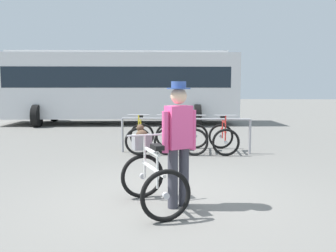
{
  "coord_description": "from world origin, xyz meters",
  "views": [
    {
      "loc": [
        0.39,
        -5.15,
        1.67
      ],
      "look_at": [
        -0.1,
        0.78,
        1.0
      ],
      "focal_mm": 38.6,
      "sensor_mm": 36.0,
      "label": 1
    }
  ],
  "objects_px": {
    "person_with_featured_bike": "(179,139)",
    "bus_distant": "(120,84)",
    "racked_bike_white": "(168,137)",
    "racked_bike_black": "(195,137)",
    "racked_bike_red": "(223,138)",
    "featured_bicycle": "(150,172)",
    "racked_bike_yellow": "(140,137)"
  },
  "relations": [
    {
      "from": "person_with_featured_bike",
      "to": "bus_distant",
      "type": "xyz_separation_m",
      "value": [
        -3.13,
        10.76,
        0.79
      ]
    },
    {
      "from": "racked_bike_white",
      "to": "racked_bike_black",
      "type": "relative_size",
      "value": 1.01
    },
    {
      "from": "racked_bike_white",
      "to": "racked_bike_black",
      "type": "distance_m",
      "value": 0.7
    },
    {
      "from": "racked_bike_red",
      "to": "featured_bicycle",
      "type": "bearing_deg",
      "value": -107.17
    },
    {
      "from": "featured_bicycle",
      "to": "person_with_featured_bike",
      "type": "distance_m",
      "value": 0.61
    },
    {
      "from": "featured_bicycle",
      "to": "person_with_featured_bike",
      "type": "height_order",
      "value": "person_with_featured_bike"
    },
    {
      "from": "racked_bike_red",
      "to": "person_with_featured_bike",
      "type": "height_order",
      "value": "person_with_featured_bike"
    },
    {
      "from": "racked_bike_black",
      "to": "person_with_featured_bike",
      "type": "height_order",
      "value": "person_with_featured_bike"
    },
    {
      "from": "racked_bike_white",
      "to": "bus_distant",
      "type": "relative_size",
      "value": 0.11
    },
    {
      "from": "racked_bike_yellow",
      "to": "racked_bike_white",
      "type": "distance_m",
      "value": 0.7
    },
    {
      "from": "racked_bike_black",
      "to": "featured_bicycle",
      "type": "relative_size",
      "value": 0.89
    },
    {
      "from": "racked_bike_red",
      "to": "bus_distant",
      "type": "xyz_separation_m",
      "value": [
        -4.02,
        6.58,
        1.37
      ]
    },
    {
      "from": "racked_bike_white",
      "to": "racked_bike_black",
      "type": "height_order",
      "value": "same"
    },
    {
      "from": "racked_bike_red",
      "to": "featured_bicycle",
      "type": "distance_m",
      "value": 4.37
    },
    {
      "from": "racked_bike_white",
      "to": "person_with_featured_bike",
      "type": "xyz_separation_m",
      "value": [
        0.5,
        -4.18,
        0.58
      ]
    },
    {
      "from": "racked_bike_yellow",
      "to": "racked_bike_red",
      "type": "bearing_deg",
      "value": 0.29
    },
    {
      "from": "racked_bike_white",
      "to": "racked_bike_red",
      "type": "bearing_deg",
      "value": 0.29
    },
    {
      "from": "racked_bike_yellow",
      "to": "bus_distant",
      "type": "relative_size",
      "value": 0.11
    },
    {
      "from": "person_with_featured_bike",
      "to": "featured_bicycle",
      "type": "bearing_deg",
      "value": 178.39
    },
    {
      "from": "racked_bike_black",
      "to": "person_with_featured_bike",
      "type": "xyz_separation_m",
      "value": [
        -0.2,
        -4.18,
        0.58
      ]
    },
    {
      "from": "racked_bike_red",
      "to": "racked_bike_yellow",
      "type": "bearing_deg",
      "value": -179.71
    },
    {
      "from": "racked_bike_red",
      "to": "person_with_featured_bike",
      "type": "xyz_separation_m",
      "value": [
        -0.9,
        -4.19,
        0.58
      ]
    },
    {
      "from": "racked_bike_white",
      "to": "racked_bike_red",
      "type": "height_order",
      "value": "same"
    },
    {
      "from": "racked_bike_yellow",
      "to": "person_with_featured_bike",
      "type": "distance_m",
      "value": 4.38
    },
    {
      "from": "racked_bike_yellow",
      "to": "racked_bike_red",
      "type": "xyz_separation_m",
      "value": [
        2.1,
        0.01,
        -0.0
      ]
    },
    {
      "from": "racked_bike_white",
      "to": "featured_bicycle",
      "type": "height_order",
      "value": "featured_bicycle"
    },
    {
      "from": "racked_bike_black",
      "to": "bus_distant",
      "type": "bearing_deg",
      "value": 116.8
    },
    {
      "from": "racked_bike_white",
      "to": "racked_bike_red",
      "type": "distance_m",
      "value": 1.4
    },
    {
      "from": "racked_bike_black",
      "to": "racked_bike_red",
      "type": "distance_m",
      "value": 0.7
    },
    {
      "from": "racked_bike_yellow",
      "to": "person_with_featured_bike",
      "type": "relative_size",
      "value": 0.66
    },
    {
      "from": "racked_bike_black",
      "to": "person_with_featured_bike",
      "type": "bearing_deg",
      "value": -92.71
    },
    {
      "from": "racked_bike_yellow",
      "to": "featured_bicycle",
      "type": "distance_m",
      "value": 4.24
    }
  ]
}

